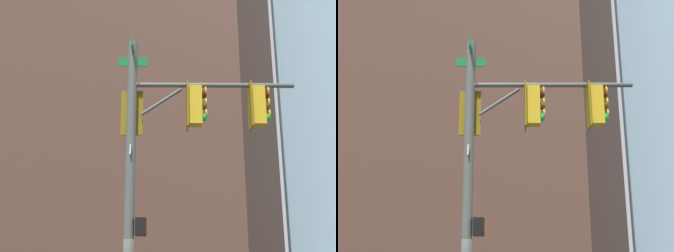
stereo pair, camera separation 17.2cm
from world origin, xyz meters
TOP-DOWN VIEW (x-y plane):
  - signal_pole_assembly at (1.21, 0.30)m, footprint 4.12×2.22m
  - building_brick_nearside at (-15.59, 29.31)m, footprint 26.90×14.28m
  - building_brick_midblock at (-16.09, 33.84)m, footprint 20.52×19.45m

SIDE VIEW (x-z plane):
  - signal_pole_assembly at x=1.21m, z-range 1.09..8.58m
  - building_brick_midblock at x=-16.09m, z-range 0.00..44.16m
  - building_brick_nearside at x=-15.59m, z-range 0.00..57.18m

